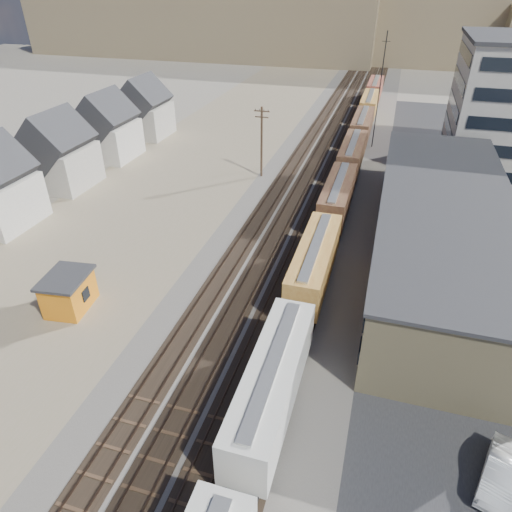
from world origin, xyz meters
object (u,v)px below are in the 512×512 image
(freight_train, at_px, (346,173))
(parked_car_white, at_px, (501,473))
(utility_pole_north, at_px, (262,141))
(parked_car_blue, at_px, (504,201))
(maintenance_shed, at_px, (69,292))

(freight_train, height_order, parked_car_white, freight_train)
(utility_pole_north, bearing_deg, parked_car_blue, -1.63)
(freight_train, xyz_separation_m, utility_pole_north, (-12.30, 2.37, 2.50))
(freight_train, relative_size, parked_car_white, 23.16)
(freight_train, relative_size, utility_pole_north, 11.97)
(parked_car_white, distance_m, parked_car_blue, 40.98)
(maintenance_shed, relative_size, parked_car_blue, 0.93)
(utility_pole_north, xyz_separation_m, maintenance_shed, (-7.70, -34.42, -3.58))
(freight_train, distance_m, parked_car_white, 41.57)
(utility_pole_north, height_order, parked_car_white, utility_pole_north)
(parked_car_white, bearing_deg, utility_pole_north, 140.75)
(maintenance_shed, distance_m, parked_car_blue, 52.24)
(freight_train, distance_m, utility_pole_north, 12.77)
(utility_pole_north, bearing_deg, parked_car_white, -57.57)
(utility_pole_north, relative_size, parked_car_white, 1.93)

